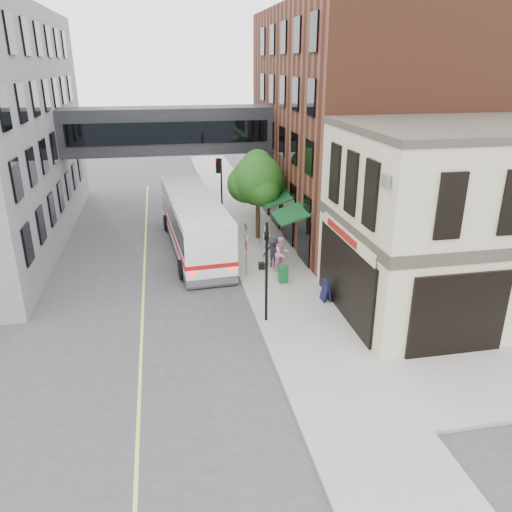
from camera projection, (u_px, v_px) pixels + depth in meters
name	position (u px, v px, depth m)	size (l,w,h in m)	color
ground	(267.00, 347.00, 20.21)	(120.00, 120.00, 0.00)	#38383A
sidewalk_main	(252.00, 234.00, 33.35)	(4.00, 60.00, 0.15)	gray
corner_building	(456.00, 221.00, 22.11)	(10.19, 8.12, 8.45)	#BEB091
brick_building	(367.00, 124.00, 33.17)	(13.76, 18.00, 14.00)	#592D1C
skyway_bridge	(168.00, 130.00, 33.79)	(14.00, 3.18, 3.00)	black
traffic_signal_near	(266.00, 260.00, 21.02)	(0.44, 0.22, 4.60)	black
traffic_signal_far	(219.00, 177.00, 34.60)	(0.53, 0.28, 4.50)	black
street_sign_pole	(246.00, 244.00, 25.98)	(0.08, 0.75, 3.00)	gray
street_tree	(257.00, 180.00, 31.28)	(3.80, 3.20, 5.60)	#382619
lane_marking	(144.00, 265.00, 28.47)	(0.12, 40.00, 0.01)	#D8CC4C
bus	(194.00, 220.00, 30.29)	(3.67, 12.52, 3.33)	white
pedestrian_a	(266.00, 238.00, 29.98)	(0.55, 0.36, 1.52)	silver
pedestrian_b	(282.00, 254.00, 27.00)	(0.93, 0.73, 1.92)	pink
pedestrian_c	(273.00, 252.00, 27.49)	(1.13, 0.65, 1.75)	#232129
newspaper_box	(283.00, 274.00, 25.69)	(0.45, 0.40, 0.90)	#135626
sandwich_board	(326.00, 290.00, 23.69)	(0.38, 0.58, 1.04)	black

